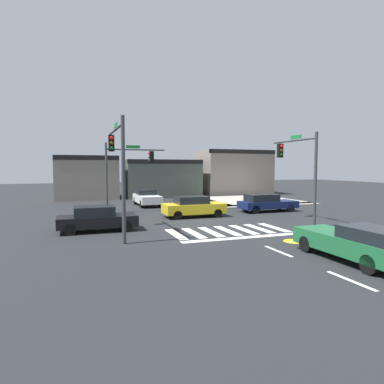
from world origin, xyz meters
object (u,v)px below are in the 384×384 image
(traffic_signal_southwest, at_px, (117,156))
(traffic_signal_southeast, at_px, (299,162))
(car_green, at_px, (355,242))
(car_white, at_px, (147,197))
(traffic_signal_northwest, at_px, (128,165))
(car_black, at_px, (97,218))
(car_navy, at_px, (266,203))
(car_yellow, at_px, (193,206))

(traffic_signal_southwest, distance_m, traffic_signal_southeast, 11.41)
(car_green, distance_m, car_white, 21.57)
(traffic_signal_northwest, relative_size, car_black, 1.27)
(traffic_signal_southeast, xyz_separation_m, car_green, (-3.62, -8.30, -3.19))
(traffic_signal_northwest, distance_m, car_white, 5.57)
(car_white, bearing_deg, traffic_signal_southwest, -18.14)
(traffic_signal_northwest, xyz_separation_m, car_white, (2.37, 4.06, -2.99))
(traffic_signal_southwest, bearing_deg, car_navy, -65.36)
(traffic_signal_northwest, height_order, car_navy, traffic_signal_northwest)
(car_navy, bearing_deg, traffic_signal_southwest, -155.36)
(car_yellow, xyz_separation_m, car_navy, (6.53, 0.79, -0.03))
(car_navy, xyz_separation_m, car_white, (-8.16, 7.51, 0.03))
(car_yellow, relative_size, car_navy, 0.94)
(traffic_signal_northwest, height_order, traffic_signal_southwest, traffic_signal_southwest)
(traffic_signal_southwest, bearing_deg, car_green, -136.00)
(car_white, bearing_deg, car_black, -24.61)
(traffic_signal_southeast, distance_m, car_black, 12.87)
(car_yellow, bearing_deg, car_white, 101.09)
(car_yellow, bearing_deg, car_black, -154.45)
(car_navy, bearing_deg, traffic_signal_southeast, -101.26)
(traffic_signal_northwest, relative_size, car_white, 1.15)
(car_yellow, bearing_deg, traffic_signal_southwest, -140.37)
(traffic_signal_southeast, xyz_separation_m, car_navy, (1.09, 5.49, -3.20))
(traffic_signal_southeast, bearing_deg, car_black, 83.65)
(car_black, distance_m, car_white, 12.78)
(traffic_signal_southeast, relative_size, car_green, 1.19)
(traffic_signal_northwest, xyz_separation_m, car_yellow, (4.00, -4.24, -2.98))
(car_yellow, distance_m, car_green, 13.12)
(car_navy, bearing_deg, car_black, -163.03)
(car_navy, xyz_separation_m, car_green, (-4.72, -13.79, 0.01))
(traffic_signal_southeast, distance_m, car_yellow, 7.85)
(traffic_signal_northwest, distance_m, car_green, 18.44)
(car_green, height_order, car_white, car_white)
(car_navy, distance_m, car_white, 11.09)
(traffic_signal_northwest, relative_size, traffic_signal_southeast, 0.97)
(car_navy, relative_size, car_green, 0.98)
(traffic_signal_northwest, height_order, traffic_signal_southeast, traffic_signal_southeast)
(traffic_signal_northwest, xyz_separation_m, car_black, (-2.95, -7.56, -3.02))
(traffic_signal_southeast, bearing_deg, traffic_signal_southwest, 91.20)
(traffic_signal_northwest, xyz_separation_m, traffic_signal_southwest, (-1.97, -9.18, 0.42))
(traffic_signal_southwest, bearing_deg, traffic_signal_southeast, -88.80)
(car_navy, height_order, car_black, car_navy)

